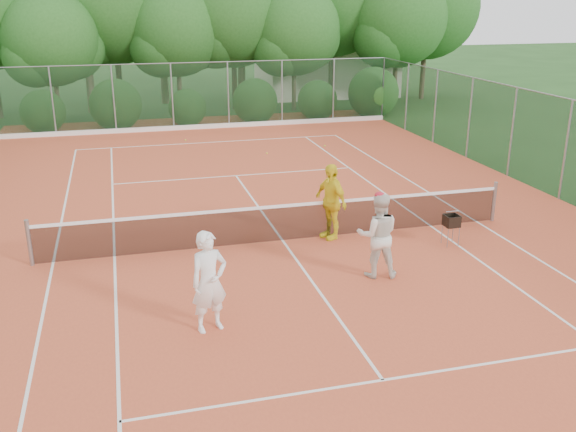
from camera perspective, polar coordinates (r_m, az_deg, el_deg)
The scene contains 14 objects.
ground at distance 16.16m, azimuth -0.47°, elevation -2.30°, with size 120.00×120.00×0.00m, color #1E4518.
clay_court at distance 16.15m, azimuth -0.47°, elevation -2.26°, with size 18.00×36.00×0.02m, color #CC522F.
club_building at distance 40.87m, azimuth 3.39°, elevation 12.83°, with size 8.00×5.00×3.00m, color beige.
tennis_net at distance 15.97m, azimuth -0.47°, elevation -0.52°, with size 11.97×0.10×1.10m.
player_white at distance 11.72m, azimuth -7.02°, elevation -5.82°, with size 0.70×0.46×1.91m, color white.
player_center_grp at distance 13.99m, azimuth 7.98°, elevation -1.68°, with size 1.07×0.92×1.92m.
player_yellow at distance 16.10m, azimuth 3.81°, elevation 1.31°, with size 1.13×0.47×1.93m, color yellow.
ball_hopper at distance 16.21m, azimuth 14.33°, elevation -0.46°, with size 0.34×0.34×0.77m.
stray_ball_a at distance 25.10m, azimuth -1.89°, elevation 5.59°, with size 0.07×0.07×0.07m, color yellow.
stray_ball_b at distance 27.80m, azimuth -9.10°, elevation 6.69°, with size 0.07×0.07×0.07m, color #C2D932.
stray_ball_c at distance 26.41m, azimuth 3.29°, elevation 6.25°, with size 0.07×0.07×0.07m, color #B2CA2F.
court_markings at distance 16.15m, azimuth -0.47°, elevation -2.22°, with size 11.03×23.83×0.01m.
fence_back at distance 30.13m, azimuth -7.78°, elevation 10.53°, with size 18.07×0.07×3.00m.
tropical_treeline at distance 35.19m, azimuth -6.81°, elevation 17.65°, with size 32.10×8.49×15.03m.
Camera 1 is at (-3.77, -14.57, 5.87)m, focal length 40.00 mm.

